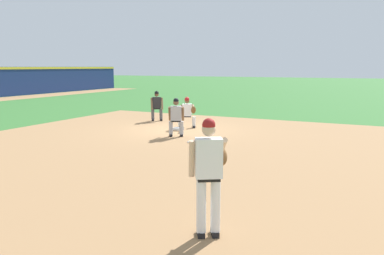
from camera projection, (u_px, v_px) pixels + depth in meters
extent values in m
plane|color=#336B2D|center=(178.00, 130.00, 15.66)|extent=(160.00, 160.00, 0.00)
cube|color=#9E754C|center=(186.00, 159.00, 10.74)|extent=(18.00, 18.00, 0.01)
cube|color=white|center=(178.00, 129.00, 15.65)|extent=(0.38, 0.38, 0.09)
sphere|color=white|center=(188.00, 142.00, 12.96)|extent=(0.07, 0.07, 0.07)
cube|color=black|center=(201.00, 233.00, 5.85)|extent=(0.28, 0.23, 0.09)
cylinder|color=white|center=(201.00, 206.00, 5.73)|extent=(0.15, 0.15, 0.84)
cube|color=black|center=(215.00, 232.00, 5.86)|extent=(0.28, 0.23, 0.09)
cylinder|color=white|center=(215.00, 206.00, 5.75)|extent=(0.15, 0.15, 0.84)
cube|color=black|center=(209.00, 178.00, 5.67)|extent=(0.35, 0.39, 0.06)
cube|color=white|center=(209.00, 158.00, 5.62)|extent=(0.41, 0.47, 0.60)
sphere|color=#DBB28E|center=(209.00, 129.00, 5.57)|extent=(0.21, 0.21, 0.21)
sphere|color=maroon|center=(209.00, 125.00, 5.56)|extent=(0.20, 0.20, 0.20)
cube|color=maroon|center=(208.00, 126.00, 5.65)|extent=(0.18, 0.20, 0.02)
cylinder|color=#DBB28E|center=(192.00, 159.00, 5.68)|extent=(0.21, 0.17, 0.59)
cylinder|color=#DBB28E|center=(222.00, 147.00, 5.92)|extent=(0.50, 0.35, 0.41)
ellipsoid|color=brown|center=(221.00, 156.00, 6.03)|extent=(0.36, 0.32, 0.34)
cube|color=black|center=(194.00, 127.00, 16.14)|extent=(0.28, 0.22, 0.09)
cylinder|color=white|center=(194.00, 121.00, 16.14)|extent=(0.15, 0.15, 0.40)
cube|color=black|center=(180.00, 127.00, 16.11)|extent=(0.28, 0.22, 0.09)
cylinder|color=white|center=(180.00, 121.00, 16.11)|extent=(0.15, 0.15, 0.40)
cube|color=black|center=(187.00, 116.00, 16.09)|extent=(0.34, 0.39, 0.06)
cube|color=white|center=(187.00, 110.00, 16.05)|extent=(0.40, 0.47, 0.52)
sphere|color=brown|center=(187.00, 101.00, 15.96)|extent=(0.21, 0.21, 0.21)
sphere|color=maroon|center=(187.00, 99.00, 15.95)|extent=(0.20, 0.20, 0.20)
cube|color=maroon|center=(187.00, 100.00, 15.87)|extent=(0.18, 0.20, 0.02)
cylinder|color=brown|center=(193.00, 108.00, 15.63)|extent=(0.56, 0.36, 0.24)
cylinder|color=brown|center=(181.00, 112.00, 15.95)|extent=(0.25, 0.19, 0.58)
ellipsoid|color=brown|center=(193.00, 110.00, 15.43)|extent=(0.29, 0.28, 0.35)
cube|color=black|center=(171.00, 135.00, 14.18)|extent=(0.28, 0.21, 0.09)
cylinder|color=#B2B2B7|center=(171.00, 128.00, 14.09)|extent=(0.15, 0.15, 0.50)
cube|color=black|center=(182.00, 135.00, 14.17)|extent=(0.28, 0.21, 0.09)
cylinder|color=#B2B2B7|center=(181.00, 128.00, 14.09)|extent=(0.15, 0.15, 0.50)
cube|color=black|center=(176.00, 121.00, 14.05)|extent=(0.33, 0.39, 0.06)
cube|color=#B2B2B7|center=(176.00, 113.00, 14.00)|extent=(0.39, 0.46, 0.54)
sphere|color=brown|center=(176.00, 103.00, 13.95)|extent=(0.21, 0.21, 0.21)
sphere|color=black|center=(176.00, 101.00, 13.94)|extent=(0.20, 0.20, 0.20)
cube|color=black|center=(176.00, 101.00, 14.04)|extent=(0.17, 0.20, 0.02)
cylinder|color=brown|center=(170.00, 114.00, 14.15)|extent=(0.33, 0.22, 0.56)
cylinder|color=brown|center=(183.00, 114.00, 14.15)|extent=(0.33, 0.22, 0.56)
cube|color=black|center=(161.00, 120.00, 18.27)|extent=(0.28, 0.24, 0.09)
cylinder|color=#515154|center=(161.00, 114.00, 18.26)|extent=(0.15, 0.15, 0.50)
cube|color=black|center=(153.00, 120.00, 18.21)|extent=(0.28, 0.24, 0.09)
cylinder|color=#515154|center=(153.00, 114.00, 18.20)|extent=(0.15, 0.15, 0.50)
cube|color=black|center=(157.00, 109.00, 18.19)|extent=(0.36, 0.39, 0.06)
cube|color=#232326|center=(157.00, 103.00, 18.14)|extent=(0.43, 0.47, 0.54)
sphere|color=brown|center=(157.00, 94.00, 18.06)|extent=(0.21, 0.21, 0.21)
sphere|color=black|center=(157.00, 93.00, 18.04)|extent=(0.20, 0.20, 0.20)
cube|color=black|center=(157.00, 94.00, 17.96)|extent=(0.19, 0.20, 0.02)
cylinder|color=brown|center=(162.00, 104.00, 18.04)|extent=(0.32, 0.26, 0.56)
cylinder|color=brown|center=(152.00, 104.00, 17.96)|extent=(0.32, 0.26, 0.56)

